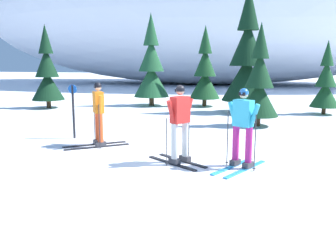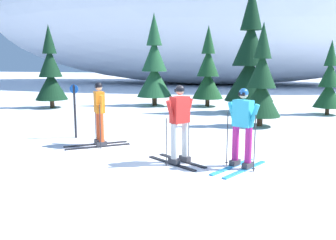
# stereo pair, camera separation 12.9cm
# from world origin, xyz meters

# --- Properties ---
(ground_plane) EXTENTS (120.00, 120.00, 0.00)m
(ground_plane) POSITION_xyz_m (0.00, 0.00, 0.00)
(ground_plane) COLOR white
(skier_cyan_jacket) EXTENTS (1.18, 1.66, 1.78)m
(skier_cyan_jacket) POSITION_xyz_m (1.89, -0.28, 0.94)
(skier_cyan_jacket) COLOR #2893CC
(skier_cyan_jacket) RESTS_ON ground
(skier_red_jacket) EXTENTS (1.52, 1.26, 1.83)m
(skier_red_jacket) POSITION_xyz_m (0.47, -0.28, 0.97)
(skier_red_jacket) COLOR black
(skier_red_jacket) RESTS_ON ground
(skier_orange_jacket) EXTENTS (1.70, 1.38, 1.79)m
(skier_orange_jacket) POSITION_xyz_m (-2.05, 0.91, 0.93)
(skier_orange_jacket) COLOR black
(skier_orange_jacket) RESTS_ON ground
(pine_tree_far_left) EXTENTS (1.61, 1.61, 4.17)m
(pine_tree_far_left) POSITION_xyz_m (-7.88, 7.93, 1.74)
(pine_tree_far_left) COLOR #47301E
(pine_tree_far_left) RESTS_ON ground
(pine_tree_left) EXTENTS (1.87, 1.87, 4.84)m
(pine_tree_left) POSITION_xyz_m (-3.03, 10.04, 2.03)
(pine_tree_left) COLOR #47301E
(pine_tree_left) RESTS_ON ground
(pine_tree_center_left) EXTENTS (1.62, 1.62, 4.19)m
(pine_tree_center_left) POSITION_xyz_m (-0.22, 10.38, 1.75)
(pine_tree_center_left) COLOR #47301E
(pine_tree_center_left) RESTS_ON ground
(pine_tree_center_right) EXTENTS (2.20, 2.20, 5.69)m
(pine_tree_center_right) POSITION_xyz_m (1.90, 8.42, 2.38)
(pine_tree_center_right) COLOR #47301E
(pine_tree_center_right) RESTS_ON ground
(pine_tree_right) EXTENTS (1.44, 1.44, 3.74)m
(pine_tree_right) POSITION_xyz_m (2.38, 5.12, 1.56)
(pine_tree_right) COLOR #47301E
(pine_tree_right) RESTS_ON ground
(pine_tree_far_right) EXTENTS (1.27, 1.27, 3.28)m
(pine_tree_far_right) POSITION_xyz_m (5.35, 8.69, 1.37)
(pine_tree_far_right) COLOR #47301E
(pine_tree_far_right) RESTS_ON ground
(snow_ridge_background) EXTENTS (49.40, 20.91, 15.19)m
(snow_ridge_background) POSITION_xyz_m (-2.18, 28.58, 7.60)
(snow_ridge_background) COLOR white
(snow_ridge_background) RESTS_ON ground
(trail_marker_post) EXTENTS (0.28, 0.07, 1.66)m
(trail_marker_post) POSITION_xyz_m (-3.23, 1.70, 0.93)
(trail_marker_post) COLOR black
(trail_marker_post) RESTS_ON ground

